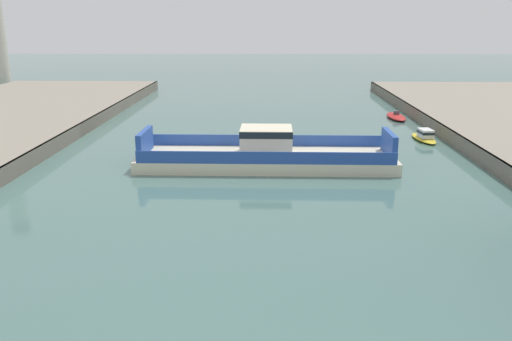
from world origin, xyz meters
TOP-DOWN VIEW (x-y plane):
  - chain_ferry at (0.74, 34.37)m, footprint 23.66×7.12m
  - moored_boat_near_right at (18.56, 59.03)m, footprint 2.26×6.29m
  - moored_boat_mid_left at (18.57, 45.43)m, footprint 2.36×5.81m

SIDE VIEW (x-z plane):
  - moored_boat_near_right at x=18.56m, z-range -0.24..0.85m
  - moored_boat_mid_left at x=18.57m, z-range -0.17..1.19m
  - chain_ferry at x=0.74m, z-range -0.73..2.91m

